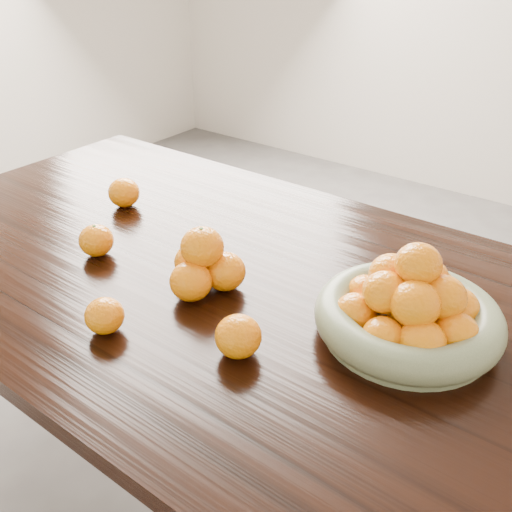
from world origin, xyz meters
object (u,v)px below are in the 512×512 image
Objects in this scene: dining_table at (255,317)px; loose_orange_0 at (96,240)px; orange_pyramid at (203,265)px; fruit_bowl at (410,311)px.

dining_table is 25.33× the size of loose_orange_0.
loose_orange_0 is (-0.36, -0.12, 0.13)m from dining_table.
orange_pyramid is (-0.07, -0.08, 0.15)m from dining_table.
orange_pyramid is at bearing -165.36° from fruit_bowl.
fruit_bowl reaches higher than orange_pyramid.
dining_table is 0.40m from loose_orange_0.
dining_table is at bearing 48.04° from orange_pyramid.
orange_pyramid reaches higher than dining_table.
loose_orange_0 reaches higher than dining_table.
dining_table is at bearing 18.70° from loose_orange_0.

